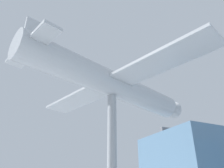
{
  "coord_description": "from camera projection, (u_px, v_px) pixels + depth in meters",
  "views": [
    {
      "loc": [
        12.59,
        -5.84,
        1.51
      ],
      "look_at": [
        0.0,
        0.0,
        8.36
      ],
      "focal_mm": 35.0,
      "sensor_mm": 36.0,
      "label": 1
    }
  ],
  "objects": [
    {
      "name": "support_pylon_central",
      "position": [
        112.0,
        151.0,
        13.43
      ],
      "size": [
        0.59,
        0.59,
        7.45
      ],
      "color": "#999EA3",
      "rests_on": "ground_plane"
    },
    {
      "name": "suspended_airplane",
      "position": [
        115.0,
        85.0,
        15.63
      ],
      "size": [
        15.0,
        15.0,
        2.88
      ],
      "rotation": [
        0.0,
        0.0,
        0.33
      ],
      "color": "#B2B7BC",
      "rests_on": "support_pylon_central"
    }
  ]
}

